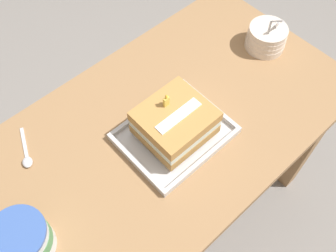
{
  "coord_description": "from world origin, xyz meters",
  "views": [
    {
      "loc": [
        -0.38,
        -0.45,
        1.67
      ],
      "look_at": [
        0.0,
        -0.02,
        0.76
      ],
      "focal_mm": 40.26,
      "sensor_mm": 36.0,
      "label": 1
    }
  ],
  "objects_px": {
    "ice_cream_tub": "(23,240)",
    "foil_tray": "(175,134)",
    "bowl_stack": "(266,38)",
    "birthday_cake": "(175,122)",
    "serving_spoon_near_tray": "(27,158)"
  },
  "relations": [
    {
      "from": "foil_tray",
      "to": "birthday_cake",
      "type": "relative_size",
      "value": 1.59
    },
    {
      "from": "ice_cream_tub",
      "to": "birthday_cake",
      "type": "bearing_deg",
      "value": -0.9
    },
    {
      "from": "serving_spoon_near_tray",
      "to": "foil_tray",
      "type": "bearing_deg",
      "value": -31.71
    },
    {
      "from": "birthday_cake",
      "to": "ice_cream_tub",
      "type": "distance_m",
      "value": 0.48
    },
    {
      "from": "birthday_cake",
      "to": "bowl_stack",
      "type": "bearing_deg",
      "value": 6.66
    },
    {
      "from": "birthday_cake",
      "to": "ice_cream_tub",
      "type": "height_order",
      "value": "birthday_cake"
    },
    {
      "from": "ice_cream_tub",
      "to": "foil_tray",
      "type": "bearing_deg",
      "value": -0.9
    },
    {
      "from": "bowl_stack",
      "to": "serving_spoon_near_tray",
      "type": "relative_size",
      "value": 1.0
    },
    {
      "from": "foil_tray",
      "to": "bowl_stack",
      "type": "xyz_separation_m",
      "value": [
        0.47,
        0.05,
        0.03
      ]
    },
    {
      "from": "foil_tray",
      "to": "serving_spoon_near_tray",
      "type": "relative_size",
      "value": 2.22
    },
    {
      "from": "bowl_stack",
      "to": "ice_cream_tub",
      "type": "xyz_separation_m",
      "value": [
        -0.95,
        -0.05,
        0.01
      ]
    },
    {
      "from": "birthday_cake",
      "to": "serving_spoon_near_tray",
      "type": "height_order",
      "value": "birthday_cake"
    },
    {
      "from": "foil_tray",
      "to": "birthday_cake",
      "type": "xyz_separation_m",
      "value": [
        0.0,
        -0.0,
        0.06
      ]
    },
    {
      "from": "foil_tray",
      "to": "bowl_stack",
      "type": "height_order",
      "value": "bowl_stack"
    },
    {
      "from": "foil_tray",
      "to": "serving_spoon_near_tray",
      "type": "xyz_separation_m",
      "value": [
        -0.36,
        0.22,
        -0.0
      ]
    }
  ]
}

